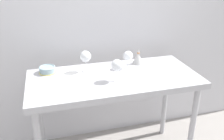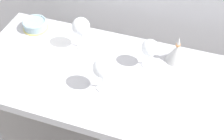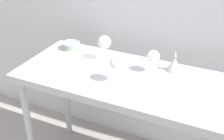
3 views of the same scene
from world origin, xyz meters
name	(u,v)px [view 1 (image 1 of 3)]	position (x,y,z in m)	size (l,w,h in m)	color
back_wall	(100,16)	(0.00, 0.49, 1.30)	(3.80, 0.04, 2.60)	silver
steel_counter	(114,88)	(0.00, -0.01, 0.79)	(1.40, 0.65, 0.90)	#B0B0B5
wine_glass_near_center	(116,66)	(0.00, -0.09, 1.03)	(0.09, 0.09, 0.18)	white
wine_glass_far_left	(85,57)	(-0.20, 0.15, 1.03)	(0.09, 0.09, 0.19)	white
wine_glass_far_right	(128,56)	(0.17, 0.13, 1.01)	(0.09, 0.09, 0.16)	white
tasting_sheet_upper	(142,75)	(0.23, -0.05, 0.90)	(0.17, 0.27, 0.00)	white
tasting_sheet_lower	(71,76)	(-0.34, 0.08, 0.90)	(0.15, 0.26, 0.00)	white
tasting_bowl	(47,69)	(-0.53, 0.21, 0.93)	(0.14, 0.14, 0.05)	#DBCC66
decanter_funnel	(138,58)	(0.29, 0.21, 0.95)	(0.11, 0.11, 0.15)	#B4B4B4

